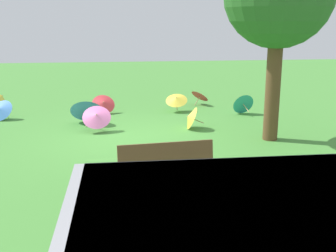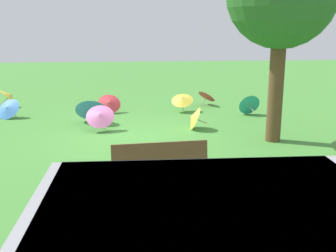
{
  "view_description": "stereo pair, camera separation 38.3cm",
  "coord_description": "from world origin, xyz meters",
  "views": [
    {
      "loc": [
        0.37,
        10.0,
        2.83
      ],
      "look_at": [
        -0.76,
        1.3,
        0.6
      ],
      "focal_mm": 44.27,
      "sensor_mm": 36.0,
      "label": 1
    },
    {
      "loc": [
        -0.01,
        10.04,
        2.83
      ],
      "look_at": [
        -0.76,
        1.3,
        0.6
      ],
      "focal_mm": 44.27,
      "sensor_mm": 36.0,
      "label": 2
    }
  ],
  "objects": [
    {
      "name": "ground",
      "position": [
        0.0,
        0.0,
        0.0
      ],
      "size": [
        40.0,
        40.0,
        0.0
      ],
      "primitive_type": "plane",
      "color": "#478C38"
    },
    {
      "name": "park_bench",
      "position": [
        -0.42,
        3.45,
        0.47
      ],
      "size": [
        1.64,
        0.63,
        0.9
      ],
      "color": "brown",
      "rests_on": "ground"
    },
    {
      "name": "parasol_pink_0",
      "position": [
        0.86,
        -0.64,
        0.43
      ],
      "size": [
        0.75,
        0.72,
        0.73
      ],
      "color": "tan",
      "rests_on": "ground"
    },
    {
      "name": "parasol_yellow_0",
      "position": [
        -1.6,
        -0.65,
        0.32
      ],
      "size": [
        0.59,
        0.65,
        0.64
      ],
      "color": "tan",
      "rests_on": "ground"
    },
    {
      "name": "parasol_yellow_1",
      "position": [
        -1.57,
        -2.84,
        0.42
      ],
      "size": [
        0.84,
        0.82,
        0.63
      ],
      "color": "tan",
      "rests_on": "ground"
    },
    {
      "name": "parasol_red_1",
      "position": [
        0.74,
        -2.84,
        0.34
      ],
      "size": [
        0.81,
        0.71,
        0.63
      ],
      "color": "tan",
      "rests_on": "ground"
    },
    {
      "name": "parasol_red_2",
      "position": [
        -2.56,
        -3.86,
        0.35
      ],
      "size": [
        0.81,
        0.83,
        0.58
      ],
      "color": "tan",
      "rests_on": "ground"
    },
    {
      "name": "parasol_blue_2",
      "position": [
        1.17,
        -1.65,
        0.4
      ],
      "size": [
        0.94,
        0.83,
        0.79
      ],
      "color": "tan",
      "rests_on": "ground"
    },
    {
      "name": "parasol_teal_2",
      "position": [
        -3.58,
        -2.31,
        0.33
      ],
      "size": [
        0.72,
        0.69,
        0.67
      ],
      "color": "tan",
      "rests_on": "ground"
    },
    {
      "name": "parasol_blue_3",
      "position": [
        3.73,
        -2.41,
        0.3
      ],
      "size": [
        0.89,
        0.82,
        0.61
      ],
      "color": "tan",
      "rests_on": "ground"
    },
    {
      "name": "parasol_yellow_2",
      "position": [
        4.14,
        -4.13,
        0.38
      ],
      "size": [
        0.9,
        0.97,
        0.72
      ],
      "color": "tan",
      "rests_on": "ground"
    }
  ]
}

